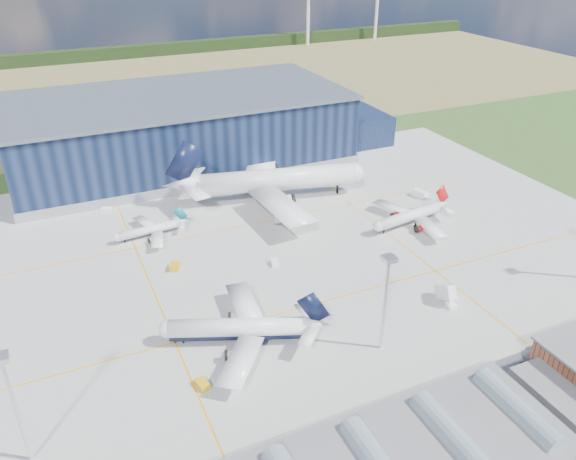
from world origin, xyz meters
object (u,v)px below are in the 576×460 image
(car_a, at_px, (475,386))
(airliner_widebody, at_px, (277,169))
(gse_cart_a, at_px, (275,262))
(gse_cart_b, at_px, (106,210))
(airliner_red, at_px, (409,211))
(gse_van_b, at_px, (420,194))
(light_mast_center, at_px, (386,288))
(airliner_navy, at_px, (236,319))
(gse_van_c, at_px, (537,352))
(light_mast_west, at_px, (11,393))
(airstair, at_px, (445,296))
(hangar, at_px, (187,131))
(gse_tug_a, at_px, (202,384))
(airliner_regional, at_px, (148,226))
(gse_tug_b, at_px, (433,392))
(gse_tug_c, at_px, (174,267))
(car_b, at_px, (529,366))

(car_a, bearing_deg, airliner_widebody, -5.36)
(gse_cart_a, bearing_deg, gse_cart_b, 135.83)
(airliner_red, bearing_deg, gse_van_b, -142.98)
(light_mast_center, xyz_separation_m, gse_van_b, (53.88, 59.71, -14.25))
(airliner_navy, distance_m, gse_van_c, 64.09)
(light_mast_west, relative_size, airliner_widebody, 0.34)
(airstair, bearing_deg, gse_van_c, -74.01)
(hangar, relative_size, gse_tug_a, 44.26)
(gse_van_c, bearing_deg, airliner_regional, 33.03)
(light_mast_west, xyz_separation_m, gse_tug_a, (31.54, 4.55, -14.75))
(gse_tug_a, relative_size, gse_tug_b, 1.19)
(airliner_red, relative_size, gse_cart_a, 10.03)
(gse_tug_a, distance_m, gse_van_c, 70.19)
(light_mast_center, relative_size, airliner_navy, 0.61)
(airliner_red, height_order, gse_van_b, airliner_red)
(airliner_red, xyz_separation_m, gse_tug_a, (-76.73, -39.74, -4.30))
(gse_van_c, bearing_deg, airliner_navy, 57.88)
(light_mast_center, distance_m, gse_tug_c, 61.01)
(light_mast_west, bearing_deg, gse_van_c, -9.21)
(gse_cart_b, bearing_deg, airliner_regional, -133.61)
(airliner_navy, height_order, gse_tug_c, airliner_navy)
(gse_tug_b, relative_size, airstair, 0.49)
(light_mast_center, bearing_deg, gse_van_b, 47.94)
(hangar, bearing_deg, gse_van_c, -75.72)
(gse_tug_c, bearing_deg, gse_cart_a, 4.52)
(airliner_red, distance_m, airliner_regional, 77.47)
(gse_tug_b, bearing_deg, car_a, 30.75)
(car_a, bearing_deg, hangar, 1.18)
(gse_van_c, bearing_deg, hangar, 10.71)
(light_mast_center, relative_size, gse_van_b, 4.45)
(gse_van_c, relative_size, airstair, 0.90)
(gse_cart_a, bearing_deg, light_mast_west, -136.54)
(light_mast_west, distance_m, car_a, 83.67)
(airliner_red, xyz_separation_m, airstair, (-14.99, -36.40, -3.20))
(airliner_navy, relative_size, airliner_widebody, 0.57)
(car_a, bearing_deg, light_mast_center, 24.06)
(gse_tug_b, distance_m, car_b, 22.75)
(car_a, relative_size, car_b, 0.97)
(airliner_navy, bearing_deg, gse_van_b, -128.60)
(airliner_regional, distance_m, gse_tug_c, 20.49)
(airliner_navy, xyz_separation_m, airstair, (50.76, -6.65, -4.38))
(airstair, bearing_deg, gse_cart_a, 136.51)
(car_a, bearing_deg, car_b, -95.82)
(light_mast_west, bearing_deg, gse_cart_a, 32.95)
(gse_tug_b, bearing_deg, gse_cart_a, 142.98)
(light_mast_center, xyz_separation_m, gse_tug_a, (-38.46, 4.55, -14.75))
(airliner_navy, bearing_deg, airliner_regional, -59.93)
(airliner_regional, height_order, gse_cart_a, airliner_regional)
(light_mast_west, bearing_deg, gse_tug_b, -12.58)
(airliner_navy, xyz_separation_m, gse_cart_a, (20.07, 26.03, -5.49))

